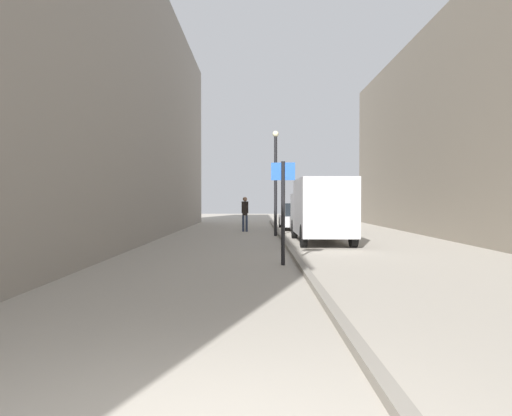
% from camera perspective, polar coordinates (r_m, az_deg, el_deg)
% --- Properties ---
extents(ground_plane, '(80.00, 80.00, 0.00)m').
position_cam_1_polar(ground_plane, '(14.79, -1.91, -5.35)').
color(ground_plane, '#A8A093').
extents(building_facade_left, '(3.72, 40.00, 11.06)m').
position_cam_1_polar(building_facade_left, '(16.32, -22.15, 14.73)').
color(building_facade_left, gray).
rests_on(building_facade_left, ground_plane).
extents(kerb_strip, '(0.16, 40.00, 0.12)m').
position_cam_1_polar(kerb_strip, '(14.81, 4.23, -5.11)').
color(kerb_strip, gray).
rests_on(kerb_strip, ground_plane).
extents(pedestrian_main_foreground, '(0.35, 0.23, 1.79)m').
position_cam_1_polar(pedestrian_main_foreground, '(23.92, -1.39, -0.44)').
color(pedestrian_main_foreground, '#2D3851').
rests_on(pedestrian_main_foreground, ground_plane).
extents(delivery_van, '(1.93, 5.42, 2.41)m').
position_cam_1_polar(delivery_van, '(17.97, 7.95, -0.10)').
color(delivery_van, '#B7B7BC').
rests_on(delivery_van, ground_plane).
extents(parked_car, '(1.90, 4.23, 1.45)m').
position_cam_1_polar(parked_car, '(26.03, 5.03, -1.03)').
color(parked_car, '#B7B7BC').
rests_on(parked_car, ground_plane).
extents(street_sign_post, '(0.60, 0.10, 2.60)m').
position_cam_1_polar(street_sign_post, '(11.63, 3.32, 0.55)').
color(street_sign_post, black).
rests_on(street_sign_post, ground_plane).
extents(lamp_post, '(0.28, 0.28, 4.76)m').
position_cam_1_polar(lamp_post, '(21.09, 2.40, 3.95)').
color(lamp_post, black).
rests_on(lamp_post, ground_plane).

